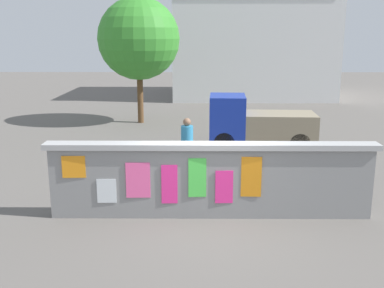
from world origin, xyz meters
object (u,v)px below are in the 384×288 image
(bicycle_near, at_px, (277,181))
(person_walking, at_px, (187,140))
(tree_roadside, at_px, (139,39))
(bicycle_far, at_px, (146,171))
(auto_rickshaw_truck, at_px, (256,123))
(motorcycle, at_px, (310,161))

(bicycle_near, height_order, person_walking, person_walking)
(person_walking, height_order, tree_roadside, tree_roadside)
(bicycle_near, xyz_separation_m, person_walking, (-2.26, 1.76, 0.62))
(bicycle_far, distance_m, tree_roadside, 9.28)
(person_walking, bearing_deg, auto_rickshaw_truck, 52.21)
(bicycle_near, height_order, tree_roadside, tree_roadside)
(bicycle_near, height_order, bicycle_far, same)
(auto_rickshaw_truck, height_order, bicycle_far, auto_rickshaw_truck)
(auto_rickshaw_truck, relative_size, person_walking, 2.27)
(auto_rickshaw_truck, xyz_separation_m, person_walking, (-2.32, -2.99, 0.09))
(auto_rickshaw_truck, bearing_deg, motorcycle, -70.88)
(bicycle_near, bearing_deg, auto_rickshaw_truck, 89.28)
(auto_rickshaw_truck, distance_m, motorcycle, 3.43)
(bicycle_near, distance_m, person_walking, 2.93)
(bicycle_far, bearing_deg, auto_rickshaw_truck, 48.83)
(auto_rickshaw_truck, bearing_deg, bicycle_near, -90.72)
(motorcycle, relative_size, tree_roadside, 0.35)
(bicycle_far, relative_size, tree_roadside, 0.31)
(auto_rickshaw_truck, relative_size, bicycle_near, 2.15)
(bicycle_far, xyz_separation_m, tree_roadside, (-1.16, 8.59, 3.30))
(bicycle_near, relative_size, tree_roadside, 0.31)
(bicycle_far, xyz_separation_m, person_walking, (1.07, 0.88, 0.62))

